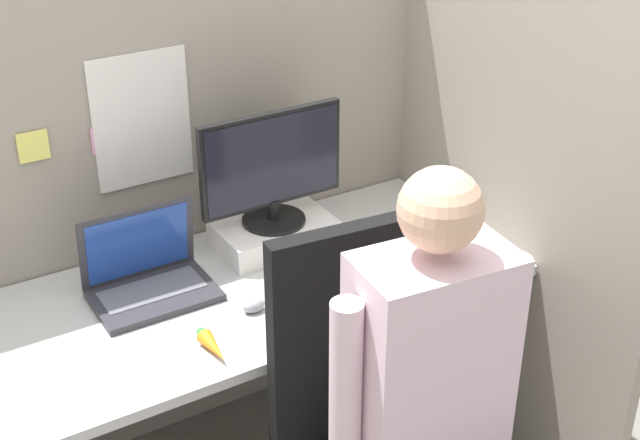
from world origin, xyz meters
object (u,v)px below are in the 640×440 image
laptop (149,279)px  stapler (439,217)px  carrot_toy (213,347)px  monitor (272,167)px  paper_box (274,233)px  person (446,414)px

laptop → stapler: size_ratio=2.49×
carrot_toy → monitor: bearing=45.8°
paper_box → stapler: paper_box is taller
laptop → carrot_toy: bearing=-84.6°
paper_box → laptop: bearing=-171.9°
person → carrot_toy: bearing=121.3°
laptop → person: person is taller
stapler → person: person is taller
carrot_toy → person: size_ratio=0.11×
monitor → carrot_toy: (-0.39, -0.40, -0.24)m
monitor → stapler: bearing=-17.3°
stapler → carrot_toy: 0.93m
paper_box → stapler: size_ratio=2.60×
laptop → stapler: laptop is taller
person → stapler: bearing=53.0°
stapler → carrot_toy: size_ratio=0.95×
carrot_toy → stapler: bearing=15.3°
paper_box → laptop: 0.43m
paper_box → carrot_toy: bearing=-134.4°
stapler → person: 0.96m
paper_box → person: (-0.07, -0.92, 0.01)m
paper_box → person: bearing=-94.6°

